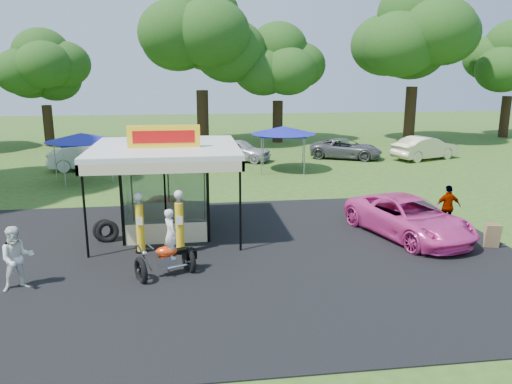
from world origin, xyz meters
TOP-DOWN VIEW (x-y plane):
  - ground at (0.00, 0.00)m, footprint 120.00×120.00m
  - asphalt_apron at (0.00, 2.00)m, footprint 20.00×14.00m
  - gas_station_kiosk at (-2.00, 4.99)m, footprint 5.40×5.40m
  - gas_pump_left at (-2.84, 2.74)m, footprint 0.40×0.40m
  - gas_pump_right at (-1.51, 2.48)m, footprint 0.42×0.42m
  - motorcycle at (-1.81, 0.64)m, footprint 1.92×1.48m
  - spare_tires at (-4.22, 4.11)m, footprint 1.00×0.62m
  - a_frame_sign at (9.33, 1.56)m, footprint 0.54×0.58m
  - kiosk_car at (-2.00, 7.20)m, footprint 2.82×1.13m
  - pink_sedan at (6.96, 3.17)m, footprint 3.93×5.88m
  - spectator_west at (-6.02, 0.22)m, footprint 1.12×1.02m
  - spectator_east_b at (8.95, 3.99)m, footprint 1.05×0.49m
  - bg_car_a at (-7.29, 18.43)m, footprint 5.11×2.00m
  - bg_car_b at (-0.10, 19.11)m, footprint 5.89×4.48m
  - bg_car_c at (2.27, 20.27)m, footprint 4.86×3.64m
  - bg_car_d at (10.00, 20.31)m, footprint 5.54×4.28m
  - bg_car_e at (15.41, 19.20)m, footprint 5.23×3.36m
  - tent_west at (-7.05, 14.96)m, footprint 3.92×3.92m
  - tent_east at (4.69, 16.45)m, footprint 3.99×3.99m
  - oak_far_b at (-12.65, 29.78)m, footprint 7.78×7.78m
  - oak_far_c at (0.12, 28.52)m, footprint 10.92×10.92m
  - oak_far_d at (6.68, 29.53)m, footprint 8.36×8.36m
  - oak_far_e at (18.08, 27.80)m, footprint 11.18×11.18m
  - oak_far_f at (28.43, 29.81)m, footprint 8.64×8.64m

SIDE VIEW (x-z plane):
  - ground at x=0.00m, z-range 0.00..0.00m
  - asphalt_apron at x=0.00m, z-range 0.00..0.04m
  - spare_tires at x=-4.22m, z-range -0.01..0.83m
  - a_frame_sign at x=9.33m, z-range 0.01..0.91m
  - kiosk_car at x=-2.00m, z-range 0.00..0.96m
  - bg_car_d at x=10.00m, z-range 0.00..1.40m
  - pink_sedan at x=6.96m, z-range 0.00..1.50m
  - bg_car_c at x=2.27m, z-range 0.00..1.54m
  - bg_car_b at x=-0.10m, z-range 0.00..1.59m
  - bg_car_e at x=15.41m, z-range 0.00..1.63m
  - bg_car_a at x=-7.29m, z-range 0.00..1.66m
  - motorcycle at x=-1.81m, z-range -0.24..1.94m
  - spectator_east_b at x=8.95m, z-range 0.00..1.74m
  - spectator_west at x=-6.02m, z-range 0.00..1.88m
  - gas_pump_left at x=-2.84m, z-range -0.04..2.10m
  - gas_pump_right at x=-1.51m, z-range -0.05..2.20m
  - gas_station_kiosk at x=-2.00m, z-range -0.31..3.87m
  - tent_west at x=-7.05m, z-range 1.11..3.85m
  - tent_east at x=4.69m, z-range 1.13..3.92m
  - oak_far_b at x=-12.65m, z-range 1.28..10.56m
  - oak_far_d at x=6.68m, z-range 1.37..11.32m
  - oak_far_f at x=28.43m, z-range 1.48..11.89m
  - oak_far_c at x=0.12m, z-range 1.73..14.61m
  - oak_far_e at x=18.08m, z-range 1.84..15.16m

